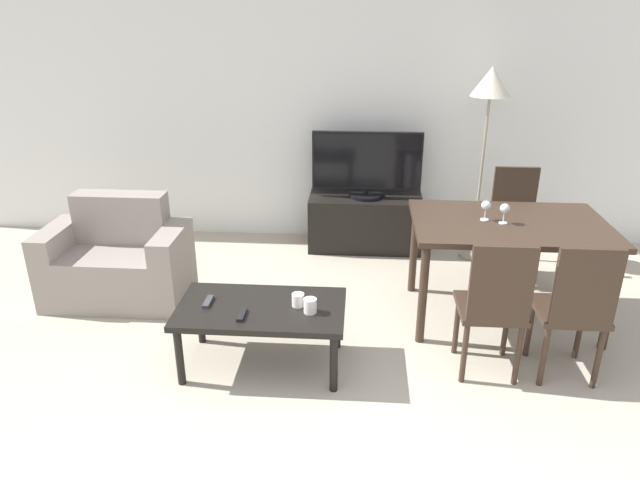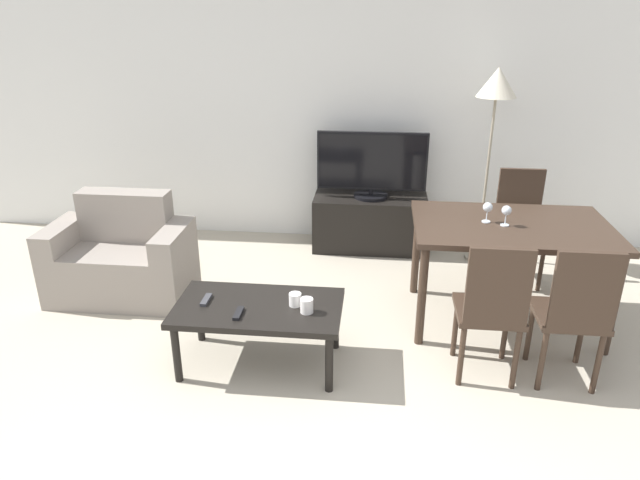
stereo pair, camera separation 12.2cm
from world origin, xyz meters
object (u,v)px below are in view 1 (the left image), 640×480
coffee_table (261,313)px  floor_lamp (490,93)px  dining_chair_near (494,303)px  cup_colored_far (310,306)px  remote_secondary (242,315)px  dining_table (509,233)px  dining_chair_far (514,218)px  tv_stand (365,222)px  dining_chair_near_right (575,306)px  remote_primary (208,302)px  cup_white_near (298,300)px  tv (367,165)px  wine_glass_center (486,207)px  armchair (118,263)px  wine_glass_left (505,210)px

coffee_table → floor_lamp: 2.76m
dining_chair_near → cup_colored_far: bearing=-177.8°
floor_lamp → remote_secondary: bearing=-131.5°
dining_table → dining_chair_far: bearing=72.5°
remote_secondary → cup_colored_far: size_ratio=1.60×
tv_stand → dining_chair_near_right: dining_chair_near_right is taller
dining_chair_far → floor_lamp: floor_lamp is taller
dining_chair_near_right → dining_table: bearing=107.5°
remote_primary → cup_white_near: 0.58m
tv → remote_secondary: size_ratio=6.75×
dining_chair_far → remote_primary: 2.71m
tv → dining_chair_near_right: 2.41m
wine_glass_center → dining_table: bearing=-4.2°
armchair → cup_white_near: armchair is taller
cup_white_near → wine_glass_left: 1.59m
floor_lamp → cup_colored_far: bearing=-125.2°
dining_table → cup_colored_far: dining_table is taller
dining_chair_near → remote_secondary: dining_chair_near is taller
tv → tv_stand: bearing=90.0°
floor_lamp → cup_white_near: bearing=-127.9°
cup_white_near → wine_glass_left: wine_glass_left is taller
floor_lamp → cup_white_near: 2.56m
floor_lamp → cup_white_near: floor_lamp is taller
cup_white_near → cup_colored_far: size_ratio=0.89×
cup_white_near → coffee_table: bearing=-174.1°
dining_table → armchair: bearing=178.2°
dining_chair_near → remote_secondary: size_ratio=6.28×
dining_table → floor_lamp: floor_lamp is taller
cup_white_near → wine_glass_center: size_ratio=0.57×
coffee_table → dining_chair_near_right: 1.92m
wine_glass_left → armchair: bearing=177.3°
tv → dining_table: tv is taller
remote_secondary → tv: bearing=70.6°
dining_chair_near_right → cup_colored_far: dining_chair_near_right is taller
dining_chair_near → remote_primary: size_ratio=6.28×
cup_colored_far → floor_lamp: bearing=54.8°
dining_chair_near → dining_chair_near_right: (0.48, 0.00, 0.00)m
floor_lamp → dining_chair_near_right: bearing=-82.8°
dining_chair_near_right → cup_colored_far: bearing=-178.5°
dining_chair_near_right → wine_glass_left: bearing=112.9°
cup_white_near → wine_glass_center: bearing=30.2°
tv_stand → remote_primary: bearing=-116.6°
dining_chair_far → dining_chair_near_right: bearing=-90.0°
dining_chair_near_right → wine_glass_left: dining_chair_near_right is taller
tv_stand → armchair: bearing=-148.7°
dining_table → wine_glass_left: bearing=-145.3°
tv_stand → wine_glass_center: bearing=-56.6°
wine_glass_center → cup_white_near: bearing=-149.8°
wine_glass_left → tv: bearing=125.9°
dining_chair_near → remote_secondary: bearing=-175.6°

